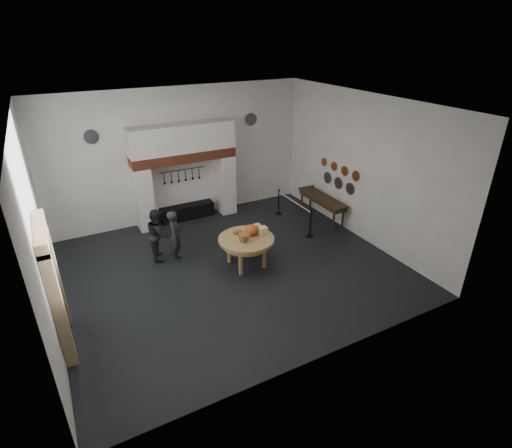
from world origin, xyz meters
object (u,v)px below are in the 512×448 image
visitor_near (176,236)px  barrier_post_far (279,202)px  visitor_far (158,234)px  work_table (246,239)px  side_table (322,198)px  barrier_post_near (310,224)px  iron_range (187,212)px

visitor_near → barrier_post_far: visitor_near is taller
visitor_far → work_table: bearing=-114.6°
visitor_far → side_table: visitor_far is taller
work_table → visitor_far: visitor_far is taller
barrier_post_near → barrier_post_far: 2.00m
work_table → visitor_near: 2.04m
work_table → barrier_post_near: bearing=12.7°
work_table → visitor_near: visitor_near is taller
iron_range → visitor_far: (-1.62, -2.21, 0.53)m
side_table → barrier_post_far: size_ratio=2.44×
side_table → barrier_post_far: (-1.04, 1.18, -0.42)m
visitor_near → barrier_post_near: (4.29, -0.58, -0.34)m
iron_range → side_table: bearing=-30.1°
iron_range → work_table: (0.45, -3.78, 0.59)m
visitor_near → side_table: visitor_near is taller
side_table → barrier_post_far: 1.63m
work_table → side_table: side_table is taller
visitor_far → barrier_post_far: (4.69, 1.02, -0.33)m
iron_range → visitor_near: visitor_near is taller
visitor_near → barrier_post_near: visitor_near is taller
iron_range → visitor_near: (-1.22, -2.61, 0.54)m
visitor_near → visitor_far: 0.57m
work_table → barrier_post_far: barrier_post_far is taller
iron_range → barrier_post_near: (3.06, -3.19, 0.20)m
iron_range → work_table: bearing=-83.2°
visitor_near → barrier_post_near: bearing=-73.2°
work_table → side_table: bearing=21.1°
visitor_near → work_table: bearing=-100.5°
work_table → side_table: 3.91m
iron_range → work_table: work_table is taller
iron_range → barrier_post_far: (3.06, -1.19, 0.20)m
visitor_near → barrier_post_near: 4.34m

